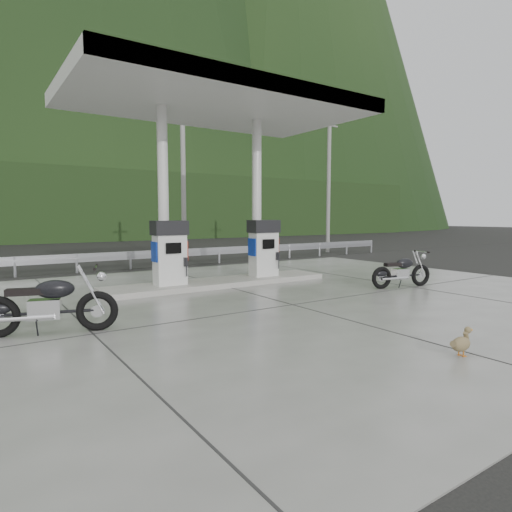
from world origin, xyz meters
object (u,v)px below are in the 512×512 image
gas_pump_right (264,248)px  motorcycle_right (402,272)px  gas_pump_left (170,253)px  duck (461,344)px  motorcycle_left (48,305)px

gas_pump_right → motorcycle_right: size_ratio=0.93×
gas_pump_left → motorcycle_right: gas_pump_left is taller
motorcycle_right → gas_pump_right: bearing=140.3°
duck → gas_pump_left: bearing=95.3°
gas_pump_right → motorcycle_left: (-6.73, -3.04, -0.53)m
motorcycle_left → duck: bearing=-27.3°
gas_pump_left → motorcycle_left: bearing=-139.3°
motorcycle_left → gas_pump_left: bearing=57.6°
motorcycle_right → duck: motorcycle_right is taller
motorcycle_left → motorcycle_right: bearing=15.2°
gas_pump_right → motorcycle_right: gas_pump_right is taller
motorcycle_left → motorcycle_right: size_ratio=1.13×
gas_pump_left → motorcycle_right: 6.72m
motorcycle_left → duck: motorcycle_left is taller
motorcycle_right → duck: bearing=-122.9°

